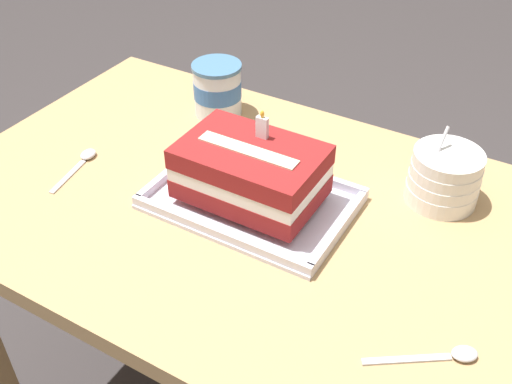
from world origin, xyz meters
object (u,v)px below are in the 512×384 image
object	(u,v)px
birthday_cake	(252,170)
ice_cream_tub	(217,89)
bowl_stack	(444,177)
serving_spoon_by_bowls	(452,355)
foil_tray	(252,200)
serving_spoon_near_tray	(84,158)

from	to	relation	value
birthday_cake	ice_cream_tub	size ratio (longest dim) A/B	2.07
birthday_cake	bowl_stack	bearing A→B (deg)	32.44
serving_spoon_by_bowls	foil_tray	bearing A→B (deg)	159.67
ice_cream_tub	serving_spoon_by_bowls	distance (m)	0.73
ice_cream_tub	bowl_stack	bearing A→B (deg)	-5.97
birthday_cake	serving_spoon_by_bowls	bearing A→B (deg)	-20.33
ice_cream_tub	serving_spoon_near_tray	distance (m)	0.31
foil_tray	serving_spoon_by_bowls	xyz separation A→B (m)	(0.40, -0.15, -0.00)
birthday_cake	serving_spoon_by_bowls	size ratio (longest dim) A/B	1.70
serving_spoon_by_bowls	serving_spoon_near_tray	bearing A→B (deg)	172.65
foil_tray	ice_cream_tub	distance (m)	0.33
birthday_cake	serving_spoon_near_tray	distance (m)	0.36
bowl_stack	serving_spoon_by_bowls	xyz separation A→B (m)	(0.12, -0.33, -0.04)
foil_tray	serving_spoon_near_tray	world-z (taller)	foil_tray
serving_spoon_near_tray	birthday_cake	bearing A→B (deg)	8.48
foil_tray	serving_spoon_near_tray	size ratio (longest dim) A/B	2.43
ice_cream_tub	serving_spoon_near_tray	xyz separation A→B (m)	(-0.12, -0.28, -0.05)
bowl_stack	foil_tray	bearing A→B (deg)	-147.56
birthday_cake	foil_tray	bearing A→B (deg)	-90.00
birthday_cake	serving_spoon_near_tray	world-z (taller)	birthday_cake
foil_tray	birthday_cake	bearing A→B (deg)	90.00
birthday_cake	serving_spoon_by_bowls	distance (m)	0.43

